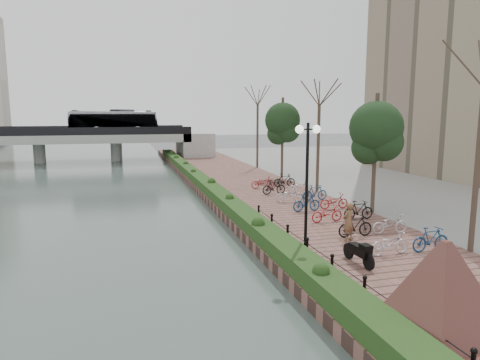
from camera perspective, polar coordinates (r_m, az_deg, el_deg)
name	(u,v)px	position (r m, az deg, el deg)	size (l,w,h in m)	color
ground	(305,308)	(13.80, 8.64, -16.56)	(220.00, 220.00, 0.00)	#59595B
promenade	(257,193)	(30.81, 2.26, -1.79)	(8.00, 75.00, 0.50)	brown
inland_pavement	(443,184)	(38.71, 25.47, -0.47)	(24.00, 75.00, 0.50)	gray
hedge	(204,183)	(32.29, -4.84, -0.34)	(1.10, 56.00, 0.60)	#233E16
chain_fence	(319,257)	(15.72, 10.45, -10.05)	(0.10, 14.10, 0.70)	black
granite_monument	(443,288)	(11.72, 25.42, -12.92)	(4.58, 4.58, 2.40)	#4A2020
lamppost	(307,160)	(16.59, 8.96, 2.62)	(1.02, 0.32, 5.07)	black
motorcycle	(358,251)	(16.23, 15.51, -9.10)	(0.49, 1.57, 0.98)	black
pedestrian	(348,222)	(18.94, 14.24, -5.42)	(0.61, 0.40, 1.66)	brown
bicycle_parking	(321,202)	(24.62, 10.69, -2.90)	(2.40, 17.32, 1.00)	silver
street_trees	(341,150)	(27.51, 13.37, 3.94)	(3.20, 37.12, 6.80)	#392821
bridge	(54,135)	(56.98, -23.50, 5.50)	(36.00, 10.77, 6.50)	gray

